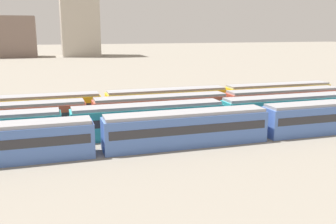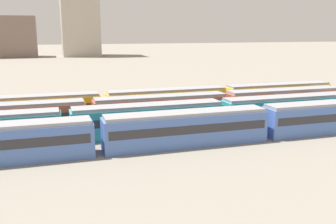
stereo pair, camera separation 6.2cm
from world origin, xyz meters
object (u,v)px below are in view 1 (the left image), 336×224
Objects in this scene: train_track_0 at (187,128)px; train_track_2 at (161,109)px; train_track_3 at (167,101)px; train_track_1 at (149,119)px.

train_track_0 is 1.00× the size of train_track_2.
train_track_3 is at bearing 80.25° from train_track_0.
train_track_1 is 1.00× the size of train_track_2.
train_track_2 and train_track_3 have the same top height.
train_track_3 is at bearing 64.72° from train_track_2.
train_track_0 is at bearing -91.24° from train_track_2.
train_track_1 is 1.00× the size of train_track_3.
train_track_2 is at bearing 59.33° from train_track_1.
train_track_0 is 15.83m from train_track_3.
train_track_2 is 5.75m from train_track_3.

